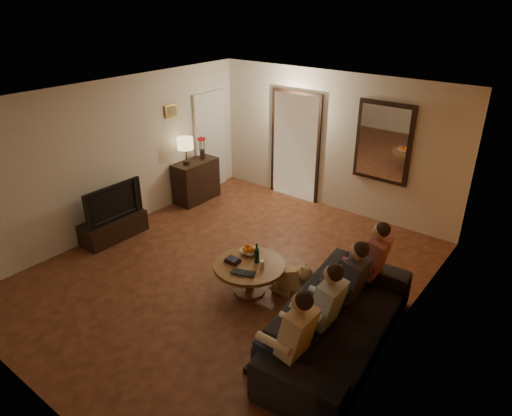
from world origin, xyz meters
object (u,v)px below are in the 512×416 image
Objects in this scene: tv at (110,201)px; table_lamp at (186,151)px; dresser at (196,181)px; bowl at (249,252)px; coffee_table at (250,278)px; sofa at (341,321)px; person_b at (321,315)px; person_d at (369,268)px; wine_bottle at (257,253)px; tv_stand at (114,228)px; dog at (291,278)px; person_a at (291,345)px; person_c at (347,290)px; laptop at (242,275)px.

table_lamp is at bearing 0.00° from tv.
dresser is 3.58× the size of bowl.
dresser is at bearing 147.38° from coffee_table.
sofa is 0.39m from person_b.
table_lamp reaches higher than person_b.
wine_bottle is (-1.38, -0.59, 0.01)m from person_d.
tv reaches higher than wine_bottle.
tv_stand is (0.00, -1.79, -0.91)m from table_lamp.
person_b is at bearing -90.00° from person_d.
dog is (3.31, -1.51, -0.13)m from dresser.
person_a is 1.00× the size of person_b.
wine_bottle is (2.86, 0.31, -0.08)m from tv.
person_b is at bearing 90.00° from person_a.
sofa is (4.34, -1.79, -0.72)m from table_lamp.
dresser is 2.99× the size of wine_bottle.
laptop is at bearing -164.29° from person_c.
coffee_table is (-0.50, -0.29, -0.06)m from dog.
person_b is (-0.10, -0.30, 0.23)m from sofa.
wine_bottle is at bearing 6.09° from tv_stand.
coffee_table is at bearing -154.11° from person_d.
person_c is 2.14× the size of dog.
table_lamp reaches higher than bowl.
person_a is 3.65× the size of laptop.
person_b is 1.27m from dog.
person_c is at bearing 4.04° from tv_stand.
tv_stand is at bearing 156.41° from laptop.
table_lamp is at bearing 168.21° from person_d.
tv is 0.42× the size of sofa.
coffee_table is at bearing 160.53° from person_b.
wine_bottle reaches higher than dog.
dresser is at bearing 158.10° from person_c.
tv_stand is 4.36m from person_d.
laptop is (2.91, -1.86, -0.63)m from table_lamp.
wine_bottle is (2.86, 0.31, 0.42)m from tv_stand.
tv_stand is 1.05× the size of tv.
tv is 4.25m from person_c.
laptop is at bearing -91.47° from tv.
tv_stand is at bearing -173.91° from wine_bottle.
coffee_table is 0.40m from wine_bottle.
coffee_table is at bearing -85.83° from tv.
wine_bottle is (-1.38, 0.61, 0.01)m from person_b.
person_a is 2.09m from bowl.
table_lamp is at bearing 152.65° from wine_bottle.
bowl is 0.29m from wine_bottle.
tv_stand is at bearing 175.95° from person_b.
coffee_table is at bearing -29.33° from table_lamp.
person_b is (4.24, -0.30, 0.41)m from tv_stand.
dog is at bearing 5.98° from bowl.
tv is 4.15× the size of bowl.
laptop is at bearing -143.78° from person_d.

